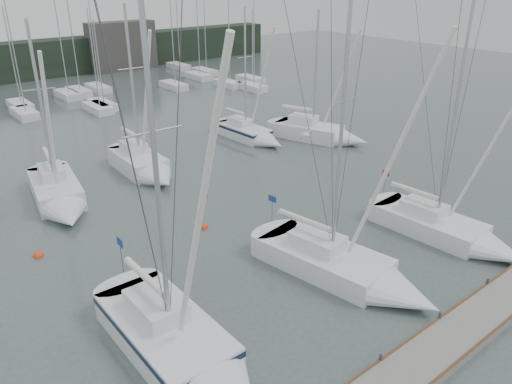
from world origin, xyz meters
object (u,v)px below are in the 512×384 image
Objects in this scene: buoy_a at (203,228)px; buoy_c at (38,256)px; sailboat_near_left at (189,358)px; sailboat_near_right at (460,235)px; sailboat_mid_b at (60,199)px; sailboat_mid_c at (146,168)px; buoy_b at (205,196)px; sailboat_mid_d at (253,135)px; sailboat_mid_e at (325,134)px; sailboat_near_center at (360,275)px.

buoy_c is (-8.64, 2.86, 0.00)m from buoy_a.
sailboat_near_left is 1.03× the size of sailboat_near_right.
sailboat_near_right is 26.14× the size of buoy_a.
buoy_c is at bearing -110.84° from sailboat_mid_b.
sailboat_mid_c reaches higher than buoy_b.
sailboat_mid_b is 9.24m from buoy_b.
buoy_a is 1.02× the size of buoy_c.
sailboat_mid_c is at bearing 110.28° from sailboat_near_right.
buoy_c is (-18.68, 13.43, -0.52)m from sailboat_near_right.
sailboat_mid_d is 21.51× the size of buoy_c.
sailboat_mid_e is 26.46m from buoy_c.
buoy_c is at bearing 140.84° from sailboat_near_right.
sailboat_mid_c is at bearing 33.50° from buoy_c.
sailboat_near_right reaches higher than sailboat_mid_c.
sailboat_near_left is 12.36m from buoy_c.
sailboat_mid_d is (11.31, 1.50, -0.10)m from sailboat_mid_c.
sailboat_mid_b is 0.96× the size of sailboat_mid_c.
buoy_b is 11.23m from buoy_c.
sailboat_near_left is 27.71× the size of buoy_c.
sailboat_mid_d reaches higher than buoy_a.
buoy_b is (8.13, -4.35, -0.62)m from sailboat_mid_b.
sailboat_mid_d is 21.00× the size of buoy_a.
sailboat_mid_d is 22.69m from buoy_c.
sailboat_near_left reaches higher than buoy_c.
sailboat_near_left is 1.04× the size of sailboat_near_center.
sailboat_near_right reaches higher than sailboat_near_center.
sailboat_mid_e is at bearing 34.03° from sailboat_near_left.
buoy_b is at bearing -146.66° from sailboat_mid_d.
sailboat_mid_c is (6.82, 1.36, 0.02)m from sailboat_mid_b.
sailboat_mid_d reaches higher than buoy_b.
buoy_b is at bearing 114.21° from sailboat_near_right.
buoy_b is at bearing -74.53° from sailboat_mid_c.
sailboat_mid_c is 1.08× the size of sailboat_mid_e.
sailboat_mid_c is at bearing 82.41° from buoy_a.
sailboat_near_left reaches higher than buoy_a.
sailboat_near_center is (9.47, -0.31, -0.10)m from sailboat_near_left.
sailboat_mid_e is 18.81m from buoy_a.
buoy_b is (-10.00, -7.21, -0.55)m from sailboat_mid_d.
sailboat_near_right is 1.21× the size of sailboat_mid_b.
buoy_c is (-3.07, -5.19, -0.62)m from sailboat_mid_b.
sailboat_near_left is at bearing -81.48° from buoy_c.
sailboat_mid_c is 22.34× the size of buoy_a.
sailboat_near_center is 19.52m from sailboat_mid_b.
sailboat_near_right reaches higher than buoy_c.
sailboat_mid_c is 11.40m from sailboat_mid_d.
buoy_a is 4.49m from buoy_b.
sailboat_near_right reaches higher than sailboat_mid_e.
buoy_c is at bearing -175.73° from buoy_b.
sailboat_near_center is 22.82m from sailboat_mid_d.
sailboat_mid_e is 25.21× the size of buoy_b.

